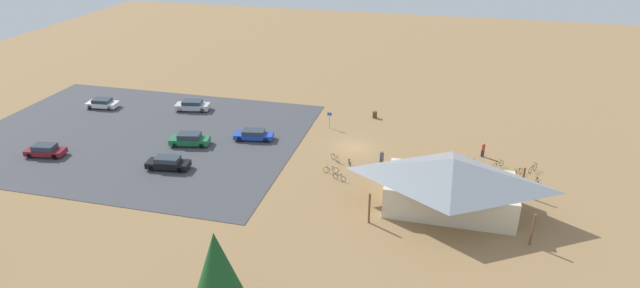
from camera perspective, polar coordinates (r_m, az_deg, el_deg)
The scene contains 26 objects.
ground at distance 61.64m, azimuth 3.68°, elevation -0.38°, with size 160.00×160.00×0.00m, color #937047.
parking_lot_asphalt at distance 68.47m, azimuth -19.39°, elevation 0.90°, with size 40.50×30.36×0.05m, color #424247.
bike_pavilion at distance 49.87m, azimuth 14.13°, elevation -3.95°, with size 14.16×8.83×5.23m.
trash_bin at distance 70.10m, azimuth 6.01°, elevation 3.21°, with size 0.60×0.60×0.90m, color brown.
lot_sign at distance 66.26m, azimuth 1.04°, elevation 2.90°, with size 0.56×0.08×2.20m.
pine_far_west at distance 36.00m, azimuth -11.23°, elevation -12.82°, with size 3.34×3.34×7.28m.
bicycle_silver_yard_center at distance 58.24m, azimuth 1.65°, elevation -1.53°, with size 1.24×1.20×0.82m.
bicycle_yellow_edge_north at distance 58.16m, azimuth 18.22°, elevation -2.92°, with size 1.21×1.38×0.92m.
bicycle_green_lone_west at distance 60.12m, azimuth 18.86°, elevation -2.11°, with size 1.25×1.26×0.79m.
bicycle_white_yard_left at distance 56.00m, azimuth 21.76°, elevation -4.71°, with size 0.76×1.62×0.76m.
bicycle_red_by_bin at distance 59.16m, azimuth 20.80°, elevation -2.89°, with size 1.10×1.32×0.82m.
bicycle_teal_lone_east at distance 59.77m, azimuth 16.25°, elevation -1.88°, with size 1.71×0.65×0.87m.
bicycle_orange_back_row at distance 60.42m, azimuth 22.24°, elevation -2.50°, with size 1.02×1.51×0.92m.
bicycle_blue_near_porch at distance 55.74m, azimuth 1.21°, elevation -2.85°, with size 1.67×0.48×0.79m.
bicycle_black_mid_cluster at distance 57.17m, azimuth 3.26°, elevation -2.14°, with size 0.67×1.54×0.78m.
bicycle_purple_front_row at distance 57.79m, azimuth 22.67°, elevation -3.89°, with size 0.48×1.67×0.87m.
bicycle_silver_edge_south at distance 54.36m, azimuth 2.14°, elevation -3.67°, with size 1.53×0.73×0.75m.
bicycle_yellow_yard_right at distance 56.50m, azimuth 6.97°, elevation -2.61°, with size 0.84×1.52×0.90m.
car_white_front_row at distance 79.06m, azimuth -22.68°, elevation 4.13°, with size 4.40×2.33×1.31m.
car_maroon_back_corner at distance 66.87m, azimuth -27.82°, elevation -0.61°, with size 4.55×2.41×1.38m.
car_silver_by_curb at distance 74.19m, azimuth -13.76°, elevation 4.12°, with size 4.86×2.69×1.41m.
car_blue_second_row at distance 63.69m, azimuth -7.26°, elevation 1.02°, with size 4.92×2.51×1.25m.
car_green_near_entry at distance 63.64m, azimuth -14.05°, elevation 0.51°, with size 4.88×2.77×1.49m.
car_black_inner_stall at distance 58.67m, azimuth -16.27°, elevation -2.00°, with size 4.80×2.24×1.41m.
visitor_by_pavilion at distance 57.67m, azimuth 6.71°, elevation -1.44°, with size 0.36×0.36×1.68m.
visitor_crossing_yard at distance 61.80m, azimuth 17.40°, elevation -0.56°, with size 0.38×0.36×1.73m.
Camera 1 is at (-9.62, 54.73, 26.67)m, focal length 29.28 mm.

